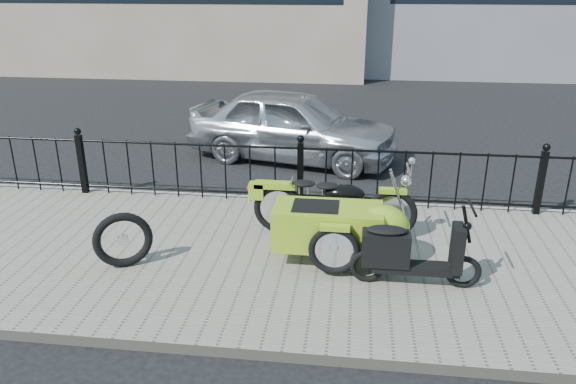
# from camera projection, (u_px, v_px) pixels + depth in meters

# --- Properties ---
(ground) EXTENTS (120.00, 120.00, 0.00)m
(ground) POSITION_uv_depth(u_px,v_px,m) (290.00, 247.00, 7.55)
(ground) COLOR black
(ground) RESTS_ON ground
(sidewalk) EXTENTS (30.00, 3.80, 0.12)m
(sidewalk) POSITION_uv_depth(u_px,v_px,m) (285.00, 260.00, 7.06)
(sidewalk) COLOR gray
(sidewalk) RESTS_ON ground
(curb) EXTENTS (30.00, 0.10, 0.12)m
(curb) POSITION_uv_depth(u_px,v_px,m) (301.00, 202.00, 8.86)
(curb) COLOR gray
(curb) RESTS_ON ground
(iron_fence) EXTENTS (14.11, 0.11, 1.08)m
(iron_fence) POSITION_uv_depth(u_px,v_px,m) (300.00, 174.00, 8.53)
(iron_fence) COLOR black
(iron_fence) RESTS_ON sidewalk
(motorcycle_sidecar) EXTENTS (2.28, 1.48, 0.98)m
(motorcycle_sidecar) POSITION_uv_depth(u_px,v_px,m) (343.00, 222.00, 6.87)
(motorcycle_sidecar) COLOR black
(motorcycle_sidecar) RESTS_ON sidewalk
(scooter) EXTENTS (1.47, 0.43, 0.99)m
(scooter) POSITION_uv_depth(u_px,v_px,m) (407.00, 254.00, 6.28)
(scooter) COLOR black
(scooter) RESTS_ON sidewalk
(spare_tire) EXTENTS (0.67, 0.41, 0.70)m
(spare_tire) POSITION_uv_depth(u_px,v_px,m) (123.00, 240.00, 6.68)
(spare_tire) COLOR black
(spare_tire) RESTS_ON sidewalk
(sedan_car) EXTENTS (4.32, 2.56, 1.38)m
(sedan_car) POSITION_uv_depth(u_px,v_px,m) (293.00, 125.00, 10.86)
(sedan_car) COLOR #B8BBC0
(sedan_car) RESTS_ON ground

